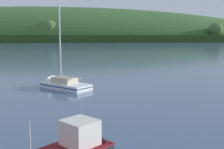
# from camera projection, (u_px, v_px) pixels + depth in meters

# --- Properties ---
(far_shoreline_hill) EXTENTS (540.51, 139.49, 55.52)m
(far_shoreline_hill) POSITION_uv_depth(u_px,v_px,m) (51.00, 40.00, 237.72)
(far_shoreline_hill) COLOR #27431B
(far_shoreline_hill) RESTS_ON ground
(sailboat_near_mooring) EXTENTS (6.77, 6.08, 10.52)m
(sailboat_near_mooring) POSITION_uv_depth(u_px,v_px,m) (60.00, 86.00, 32.50)
(sailboat_near_mooring) COLOR white
(sailboat_near_mooring) RESTS_ON ground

